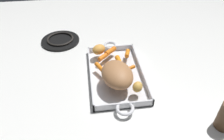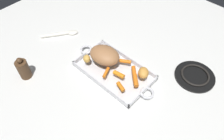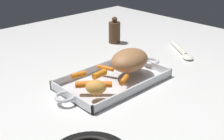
{
  "view_description": "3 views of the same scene",
  "coord_description": "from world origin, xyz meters",
  "px_view_note": "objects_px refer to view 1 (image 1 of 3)",
  "views": [
    {
      "loc": [
        -0.69,
        0.11,
        0.6
      ],
      "look_at": [
        -0.02,
        0.02,
        0.05
      ],
      "focal_mm": 34.85,
      "sensor_mm": 36.0,
      "label": 1
    },
    {
      "loc": [
        0.44,
        -0.49,
        0.83
      ],
      "look_at": [
        0.01,
        -0.02,
        0.04
      ],
      "focal_mm": 33.97,
      "sensor_mm": 36.0,
      "label": 2
    },
    {
      "loc": [
        0.62,
        0.65,
        0.46
      ],
      "look_at": [
        0.0,
        -0.01,
        0.05
      ],
      "focal_mm": 46.46,
      "sensor_mm": 36.0,
      "label": 3
    }
  ],
  "objects_px": {
    "baby_carrot_southwest": "(128,69)",
    "baby_carrot_center_right": "(127,53)",
    "baby_carrot_southeast": "(119,61)",
    "stove_burner_rear": "(60,40)",
    "potato_golden_large": "(99,49)",
    "roasting_dish": "(116,74)",
    "baby_carrot_northeast": "(104,56)",
    "baby_carrot_northwest": "(110,51)",
    "pork_roast": "(117,74)",
    "baby_carrot_center_left": "(100,67)",
    "potato_whole": "(138,87)"
  },
  "relations": [
    {
      "from": "baby_carrot_center_right",
      "to": "stove_burner_rear",
      "type": "xyz_separation_m",
      "value": [
        0.21,
        0.31,
        -0.03
      ]
    },
    {
      "from": "roasting_dish",
      "to": "baby_carrot_southeast",
      "type": "bearing_deg",
      "value": -21.53
    },
    {
      "from": "baby_carrot_southwest",
      "to": "baby_carrot_northeast",
      "type": "relative_size",
      "value": 0.99
    },
    {
      "from": "baby_carrot_northwest",
      "to": "potato_whole",
      "type": "distance_m",
      "value": 0.27
    },
    {
      "from": "potato_whole",
      "to": "stove_burner_rear",
      "type": "xyz_separation_m",
      "value": [
        0.44,
        0.31,
        -0.04
      ]
    },
    {
      "from": "baby_carrot_southwest",
      "to": "stove_burner_rear",
      "type": "height_order",
      "value": "baby_carrot_southwest"
    },
    {
      "from": "pork_roast",
      "to": "potato_golden_large",
      "type": "bearing_deg",
      "value": 14.61
    },
    {
      "from": "pork_roast",
      "to": "baby_carrot_northeast",
      "type": "xyz_separation_m",
      "value": [
        0.16,
        0.03,
        -0.03
      ]
    },
    {
      "from": "pork_roast",
      "to": "baby_carrot_center_left",
      "type": "bearing_deg",
      "value": 34.27
    },
    {
      "from": "baby_carrot_southeast",
      "to": "baby_carrot_center_left",
      "type": "bearing_deg",
      "value": 110.68
    },
    {
      "from": "baby_carrot_southeast",
      "to": "stove_burner_rear",
      "type": "distance_m",
      "value": 0.38
    },
    {
      "from": "baby_carrot_southeast",
      "to": "baby_carrot_northwest",
      "type": "bearing_deg",
      "value": 18.52
    },
    {
      "from": "baby_carrot_northeast",
      "to": "stove_burner_rear",
      "type": "bearing_deg",
      "value": 42.87
    },
    {
      "from": "baby_carrot_center_left",
      "to": "baby_carrot_northeast",
      "type": "distance_m",
      "value": 0.08
    },
    {
      "from": "baby_carrot_center_left",
      "to": "baby_carrot_southeast",
      "type": "bearing_deg",
      "value": -69.32
    },
    {
      "from": "baby_carrot_center_left",
      "to": "baby_carrot_center_right",
      "type": "distance_m",
      "value": 0.16
    },
    {
      "from": "baby_carrot_northwest",
      "to": "stove_burner_rear",
      "type": "bearing_deg",
      "value": 52.56
    },
    {
      "from": "roasting_dish",
      "to": "baby_carrot_northwest",
      "type": "relative_size",
      "value": 7.21
    },
    {
      "from": "pork_roast",
      "to": "potato_whole",
      "type": "relative_size",
      "value": 3.63
    },
    {
      "from": "baby_carrot_center_right",
      "to": "potato_golden_large",
      "type": "distance_m",
      "value": 0.13
    },
    {
      "from": "baby_carrot_center_right",
      "to": "potato_golden_large",
      "type": "xyz_separation_m",
      "value": [
        0.03,
        0.13,
        0.01
      ]
    },
    {
      "from": "baby_carrot_southwest",
      "to": "baby_carrot_northeast",
      "type": "bearing_deg",
      "value": 43.46
    },
    {
      "from": "baby_carrot_southwest",
      "to": "baby_carrot_center_right",
      "type": "xyz_separation_m",
      "value": [
        0.11,
        -0.02,
        0.0
      ]
    },
    {
      "from": "baby_carrot_center_right",
      "to": "potato_golden_large",
      "type": "relative_size",
      "value": 0.78
    },
    {
      "from": "roasting_dish",
      "to": "baby_carrot_southwest",
      "type": "height_order",
      "value": "baby_carrot_southwest"
    },
    {
      "from": "pork_roast",
      "to": "baby_carrot_center_right",
      "type": "height_order",
      "value": "pork_roast"
    },
    {
      "from": "baby_carrot_southeast",
      "to": "potato_golden_large",
      "type": "height_order",
      "value": "potato_golden_large"
    },
    {
      "from": "roasting_dish",
      "to": "potato_whole",
      "type": "xyz_separation_m",
      "value": [
        -0.13,
        -0.06,
        0.04
      ]
    },
    {
      "from": "baby_carrot_southwest",
      "to": "baby_carrot_center_right",
      "type": "bearing_deg",
      "value": -8.55
    },
    {
      "from": "baby_carrot_southwest",
      "to": "stove_burner_rear",
      "type": "xyz_separation_m",
      "value": [
        0.32,
        0.3,
        -0.03
      ]
    },
    {
      "from": "potato_golden_large",
      "to": "roasting_dish",
      "type": "bearing_deg",
      "value": -155.12
    },
    {
      "from": "baby_carrot_southwest",
      "to": "potato_whole",
      "type": "xyz_separation_m",
      "value": [
        -0.12,
        -0.01,
        0.01
      ]
    },
    {
      "from": "pork_roast",
      "to": "baby_carrot_southeast",
      "type": "relative_size",
      "value": 2.76
    },
    {
      "from": "roasting_dish",
      "to": "baby_carrot_southeast",
      "type": "xyz_separation_m",
      "value": [
        0.05,
        -0.02,
        0.03
      ]
    },
    {
      "from": "baby_carrot_northwest",
      "to": "pork_roast",
      "type": "bearing_deg",
      "value": -179.93
    },
    {
      "from": "baby_carrot_northeast",
      "to": "stove_burner_rear",
      "type": "distance_m",
      "value": 0.3
    },
    {
      "from": "pork_roast",
      "to": "baby_carrot_center_left",
      "type": "distance_m",
      "value": 0.11
    },
    {
      "from": "roasting_dish",
      "to": "baby_carrot_center_left",
      "type": "relative_size",
      "value": 8.06
    },
    {
      "from": "pork_roast",
      "to": "baby_carrot_northeast",
      "type": "distance_m",
      "value": 0.17
    },
    {
      "from": "baby_carrot_northeast",
      "to": "baby_carrot_northwest",
      "type": "relative_size",
      "value": 0.95
    },
    {
      "from": "baby_carrot_southwest",
      "to": "baby_carrot_northwest",
      "type": "distance_m",
      "value": 0.15
    },
    {
      "from": "baby_carrot_center_right",
      "to": "baby_carrot_southeast",
      "type": "relative_size",
      "value": 0.86
    },
    {
      "from": "baby_carrot_center_left",
      "to": "baby_carrot_southeast",
      "type": "height_order",
      "value": "baby_carrot_southeast"
    },
    {
      "from": "roasting_dish",
      "to": "baby_carrot_center_left",
      "type": "distance_m",
      "value": 0.08
    },
    {
      "from": "baby_carrot_center_left",
      "to": "baby_carrot_northwest",
      "type": "distance_m",
      "value": 0.13
    },
    {
      "from": "baby_carrot_southwest",
      "to": "potato_golden_large",
      "type": "height_order",
      "value": "potato_golden_large"
    },
    {
      "from": "roasting_dish",
      "to": "potato_golden_large",
      "type": "xyz_separation_m",
      "value": [
        0.13,
        0.06,
        0.04
      ]
    },
    {
      "from": "pork_roast",
      "to": "baby_carrot_northwest",
      "type": "relative_size",
      "value": 2.41
    },
    {
      "from": "pork_roast",
      "to": "stove_burner_rear",
      "type": "height_order",
      "value": "pork_roast"
    },
    {
      "from": "roasting_dish",
      "to": "baby_carrot_northeast",
      "type": "relative_size",
      "value": 7.6
    }
  ]
}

